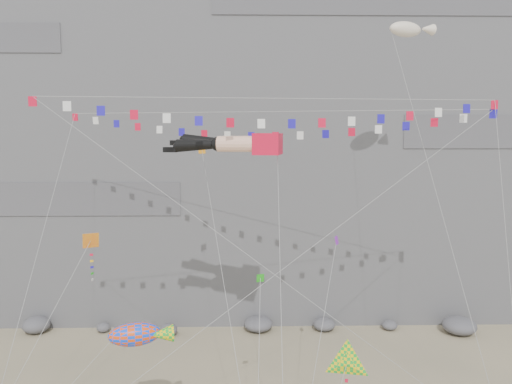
# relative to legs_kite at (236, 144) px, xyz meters

# --- Properties ---
(cliff) EXTENTS (80.00, 28.00, 50.00)m
(cliff) POSITION_rel_legs_kite_xyz_m (1.73, 27.38, 7.77)
(cliff) COLOR slate
(cliff) RESTS_ON ground
(talus_boulders) EXTENTS (60.00, 3.00, 1.20)m
(talus_boulders) POSITION_rel_legs_kite_xyz_m (1.73, 12.38, -16.63)
(talus_boulders) COLOR #5F5E63
(talus_boulders) RESTS_ON ground
(legs_kite) EXTENTS (7.51, 14.51, 21.15)m
(legs_kite) POSITION_rel_legs_kite_xyz_m (0.00, 0.00, 0.00)
(legs_kite) COLOR red
(legs_kite) RESTS_ON ground
(flag_banner_upper) EXTENTS (28.87, 16.48, 27.27)m
(flag_banner_upper) POSITION_rel_legs_kite_xyz_m (1.82, 3.69, 2.10)
(flag_banner_upper) COLOR red
(flag_banner_upper) RESTS_ON ground
(flag_banner_lower) EXTENTS (27.20, 5.85, 24.43)m
(flag_banner_lower) POSITION_rel_legs_kite_xyz_m (2.47, -1.56, 2.66)
(flag_banner_lower) COLOR red
(flag_banner_lower) RESTS_ON ground
(harlequin_kite) EXTENTS (5.91, 8.87, 14.68)m
(harlequin_kite) POSITION_rel_legs_kite_xyz_m (-8.75, -1.46, -5.79)
(harlequin_kite) COLOR red
(harlequin_kite) RESTS_ON ground
(fish_windsock) EXTENTS (9.71, 4.62, 10.80)m
(fish_windsock) POSITION_rel_legs_kite_xyz_m (-5.53, -4.67, -10.34)
(fish_windsock) COLOR #F3430C
(fish_windsock) RESTS_ON ground
(delta_kite) EXTENTS (4.44, 5.29, 8.67)m
(delta_kite) POSITION_rel_legs_kite_xyz_m (5.69, -7.32, -10.85)
(delta_kite) COLOR yellow
(delta_kite) RESTS_ON ground
(blimp_windsock) EXTENTS (5.33, 12.05, 27.50)m
(blimp_windsock) POSITION_rel_legs_kite_xyz_m (11.93, 4.94, 7.86)
(blimp_windsock) COLOR #F2E1C7
(blimp_windsock) RESTS_ON ground
(small_kite_a) EXTENTS (4.47, 14.80, 22.21)m
(small_kite_a) POSITION_rel_legs_kite_xyz_m (-2.34, 3.39, -0.87)
(small_kite_a) COLOR orange
(small_kite_a) RESTS_ON ground
(small_kite_b) EXTENTS (4.88, 12.70, 16.70)m
(small_kite_b) POSITION_rel_legs_kite_xyz_m (6.57, 0.98, -6.54)
(small_kite_b) COLOR purple
(small_kite_b) RESTS_ON ground
(small_kite_c) EXTENTS (0.95, 7.84, 12.30)m
(small_kite_c) POSITION_rel_legs_kite_xyz_m (1.40, -4.45, -7.52)
(small_kite_c) COLOR #1DA018
(small_kite_c) RESTS_ON ground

